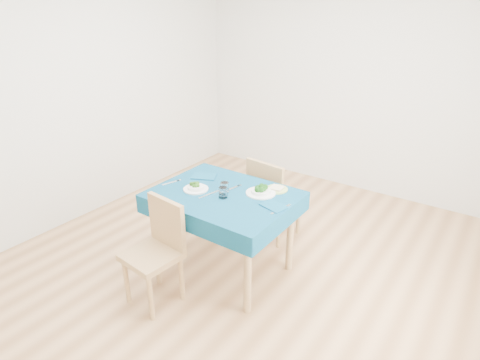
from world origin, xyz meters
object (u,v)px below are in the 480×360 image
Objects in this scene: chair_near at (151,250)px; bowl_far at (261,189)px; bowl_near at (196,186)px; side_plate at (277,189)px; chair_far at (276,188)px; table at (224,233)px.

bowl_far is (0.46, 0.83, 0.32)m from chair_near.
chair_near is 0.65m from bowl_near.
chair_near is at bearing -118.68° from side_plate.
chair_far reaches higher than bowl_far.
table is 4.63× the size of bowl_far.
bowl_near is 0.55m from bowl_far.
side_plate is (0.26, -0.46, 0.23)m from chair_far.
chair_near is 1.14m from side_plate.
chair_far is 0.94m from bowl_near.
bowl_far reaches higher than side_plate.
bowl_near is 0.86× the size of bowl_far.
side_plate is at bearing 126.31° from chair_far.
chair_near is at bearing -107.57° from table.
bowl_far is (0.25, 0.18, 0.42)m from table.
chair_far is 4.99× the size of bowl_near.
chair_near is at bearing -119.09° from bowl_far.
table is 0.69m from chair_near.
bowl_far is 1.30× the size of side_plate.
table is at bearing -145.30° from bowl_far.
chair_near is 1.00m from bowl_far.
side_plate is (0.53, 0.97, 0.28)m from chair_near.
table is 0.48m from bowl_near.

